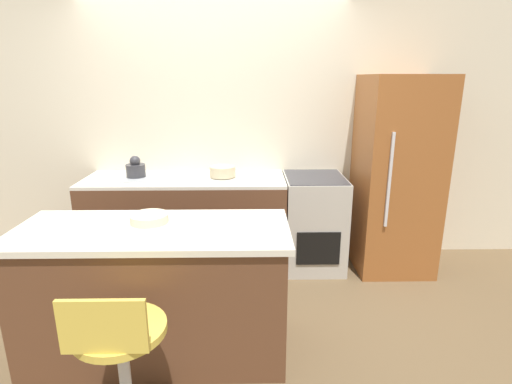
% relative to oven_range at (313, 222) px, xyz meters
% --- Properties ---
extents(ground_plane, '(14.00, 14.00, 0.00)m').
position_rel_oven_range_xyz_m(ground_plane, '(-0.95, -0.34, -0.45)').
color(ground_plane, brown).
extents(wall_back, '(8.00, 0.06, 2.60)m').
position_rel_oven_range_xyz_m(wall_back, '(-0.95, 0.36, 0.85)').
color(wall_back, beige).
rests_on(wall_back, ground_plane).
extents(back_counter, '(1.88, 0.65, 0.91)m').
position_rel_oven_range_xyz_m(back_counter, '(-1.23, 0.00, -0.00)').
color(back_counter, brown).
rests_on(back_counter, ground_plane).
extents(kitchen_island, '(1.73, 0.71, 0.90)m').
position_rel_oven_range_xyz_m(kitchen_island, '(-1.24, -1.29, -0.00)').
color(kitchen_island, brown).
rests_on(kitchen_island, ground_plane).
extents(oven_range, '(0.57, 0.66, 0.91)m').
position_rel_oven_range_xyz_m(oven_range, '(0.00, 0.00, 0.00)').
color(oven_range, '#B7B2A8').
rests_on(oven_range, ground_plane).
extents(refrigerator, '(0.69, 0.73, 1.84)m').
position_rel_oven_range_xyz_m(refrigerator, '(0.76, -0.03, 0.47)').
color(refrigerator, '#995628').
rests_on(refrigerator, ground_plane).
extents(stool_chair, '(0.46, 0.46, 0.90)m').
position_rel_oven_range_xyz_m(stool_chair, '(-1.27, -1.97, -0.00)').
color(stool_chair, '#B7B7BC').
rests_on(stool_chair, ground_plane).
extents(kettle, '(0.18, 0.18, 0.20)m').
position_rel_oven_range_xyz_m(kettle, '(-1.69, 0.03, 0.53)').
color(kettle, '#333338').
rests_on(kettle, back_counter).
extents(mixing_bowl, '(0.24, 0.24, 0.10)m').
position_rel_oven_range_xyz_m(mixing_bowl, '(-0.88, 0.03, 0.50)').
color(mixing_bowl, '#C1B28E').
rests_on(mixing_bowl, back_counter).
extents(fruit_bowl, '(0.25, 0.25, 0.06)m').
position_rel_oven_range_xyz_m(fruit_bowl, '(-1.28, -1.19, 0.47)').
color(fruit_bowl, beige).
rests_on(fruit_bowl, kitchen_island).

